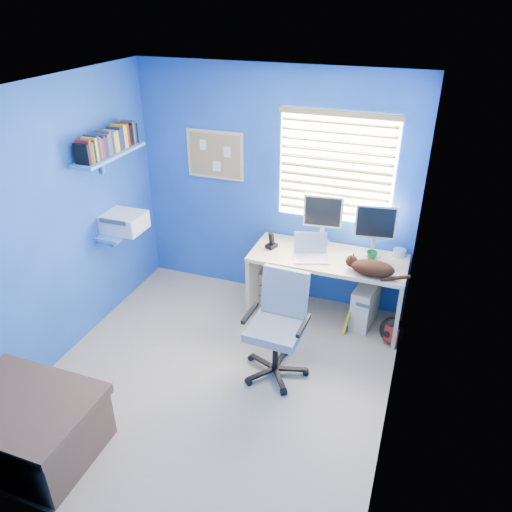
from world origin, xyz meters
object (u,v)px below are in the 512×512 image
(laptop, at_px, (311,249))
(desk, at_px, (326,288))
(cat, at_px, (373,268))
(tower_pc, at_px, (365,305))
(office_chair, at_px, (278,338))

(laptop, bearing_deg, desk, 16.55)
(cat, xyz_separation_m, tower_pc, (-0.05, 0.26, -0.59))
(desk, distance_m, office_chair, 0.99)
(office_chair, bearing_deg, tower_pc, 58.01)
(desk, relative_size, cat, 3.83)
(cat, relative_size, office_chair, 0.42)
(laptop, distance_m, tower_pc, 0.86)
(desk, xyz_separation_m, tower_pc, (0.41, 0.05, -0.14))
(laptop, relative_size, office_chair, 0.34)
(cat, xyz_separation_m, office_chair, (-0.68, -0.75, -0.45))
(desk, bearing_deg, laptop, -144.46)
(tower_pc, height_order, office_chair, office_chair)
(desk, xyz_separation_m, office_chair, (-0.22, -0.97, -0.01))
(office_chair, bearing_deg, desk, 77.24)
(laptop, xyz_separation_m, office_chair, (-0.07, -0.86, -0.49))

